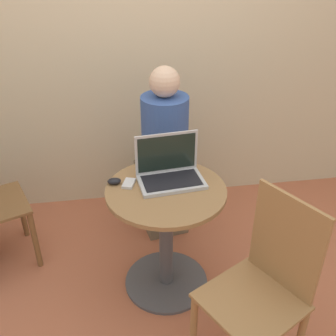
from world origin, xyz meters
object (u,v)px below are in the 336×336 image
(cell_phone, at_px, (129,183))
(person_seated, at_px, (163,165))
(chair_empty, at_px, (262,289))
(laptop, at_px, (170,171))

(cell_phone, xyz_separation_m, person_seated, (0.26, 0.51, -0.19))
(cell_phone, relative_size, chair_empty, 0.12)
(laptop, bearing_deg, cell_phone, -176.66)
(laptop, distance_m, person_seated, 0.55)
(laptop, relative_size, cell_phone, 3.48)
(cell_phone, height_order, chair_empty, chair_empty)
(cell_phone, bearing_deg, laptop, 3.34)
(cell_phone, xyz_separation_m, chair_empty, (0.56, -0.63, -0.23))
(cell_phone, relative_size, person_seated, 0.09)
(person_seated, bearing_deg, laptop, -93.45)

